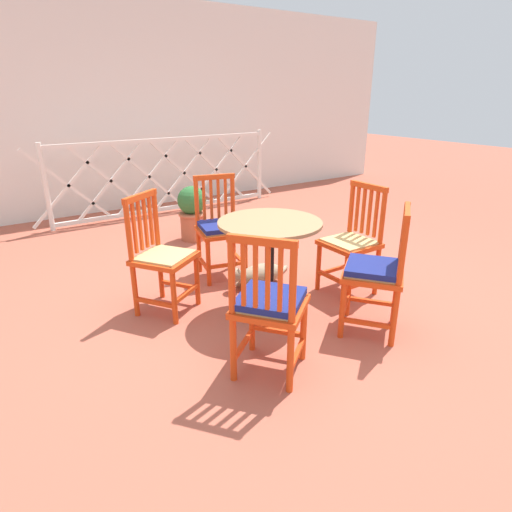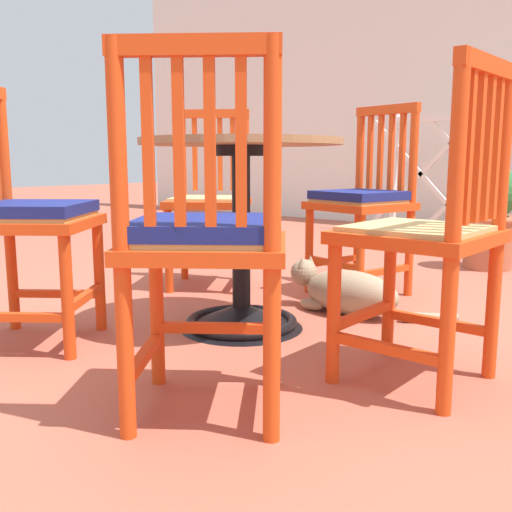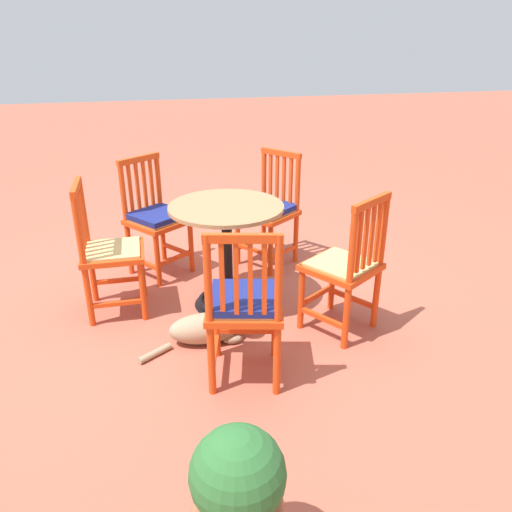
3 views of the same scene
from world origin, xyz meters
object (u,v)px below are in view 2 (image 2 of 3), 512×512
(orange_chair_tucked_in, at_px, (427,237))
(orange_chair_by_planter, at_px, (205,243))
(orange_chair_facing_out, at_px, (27,219))
(orange_chair_near_fence, at_px, (363,203))
(tabby_cat, at_px, (344,291))
(orange_chair_at_corner, at_px, (209,202))
(terracotta_planter, at_px, (490,214))
(cafe_table, at_px, (241,256))

(orange_chair_tucked_in, bearing_deg, orange_chair_by_planter, -121.24)
(orange_chair_facing_out, height_order, orange_chair_near_fence, same)
(orange_chair_by_planter, height_order, tabby_cat, orange_chair_by_planter)
(orange_chair_at_corner, relative_size, terracotta_planter, 1.47)
(cafe_table, xyz_separation_m, orange_chair_at_corner, (-0.65, 0.49, 0.15))
(orange_chair_by_planter, distance_m, orange_chair_tucked_in, 0.65)
(cafe_table, xyz_separation_m, orange_chair_tucked_in, (0.78, -0.08, 0.15))
(orange_chair_tucked_in, relative_size, tabby_cat, 1.25)
(orange_chair_near_fence, height_order, tabby_cat, orange_chair_near_fence)
(orange_chair_facing_out, bearing_deg, terracotta_planter, 73.56)
(cafe_table, xyz_separation_m, tabby_cat, (0.19, 0.45, -0.19))
(orange_chair_facing_out, bearing_deg, orange_chair_by_planter, -1.04)
(orange_chair_at_corner, height_order, tabby_cat, orange_chair_at_corner)
(orange_chair_near_fence, bearing_deg, orange_chair_by_planter, -75.00)
(orange_chair_facing_out, xyz_separation_m, orange_chair_by_planter, (0.89, -0.02, 0.00))
(orange_chair_facing_out, relative_size, orange_chair_at_corner, 1.00)
(orange_chair_near_fence, bearing_deg, cafe_table, -93.54)
(orange_chair_tucked_in, height_order, terracotta_planter, orange_chair_tucked_in)
(orange_chair_facing_out, height_order, orange_chair_at_corner, same)
(orange_chair_facing_out, bearing_deg, orange_chair_at_corner, 100.41)
(orange_chair_facing_out, distance_m, tabby_cat, 1.29)
(orange_chair_facing_out, xyz_separation_m, orange_chair_tucked_in, (1.23, 0.54, -0.01))
(cafe_table, relative_size, orange_chair_at_corner, 0.83)
(orange_chair_near_fence, bearing_deg, orange_chair_facing_out, -109.04)
(orange_chair_facing_out, distance_m, terracotta_planter, 2.64)
(cafe_table, bearing_deg, orange_chair_facing_out, -125.91)
(cafe_table, bearing_deg, orange_chair_tucked_in, -5.94)
(orange_chair_facing_out, distance_m, orange_chair_near_fence, 1.53)
(cafe_table, height_order, orange_chair_tucked_in, orange_chair_tucked_in)
(orange_chair_tucked_in, bearing_deg, tabby_cat, 138.27)
(orange_chair_tucked_in, xyz_separation_m, orange_chair_at_corner, (-1.43, 0.57, 0.00))
(orange_chair_at_corner, distance_m, tabby_cat, 0.91)
(orange_chair_facing_out, relative_size, terracotta_planter, 1.47)
(cafe_table, distance_m, orange_chair_by_planter, 0.79)
(orange_chair_facing_out, xyz_separation_m, orange_chair_at_corner, (-0.20, 1.11, -0.01))
(cafe_table, height_order, orange_chair_by_planter, orange_chair_by_planter)
(orange_chair_by_planter, relative_size, orange_chair_near_fence, 1.00)
(orange_chair_tucked_in, relative_size, terracotta_planter, 1.47)
(orange_chair_near_fence, xyz_separation_m, terracotta_planter, (0.25, 1.08, -0.12))
(orange_chair_near_fence, height_order, terracotta_planter, orange_chair_near_fence)
(orange_chair_facing_out, distance_m, orange_chair_tucked_in, 1.34)
(orange_chair_at_corner, bearing_deg, cafe_table, -36.87)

